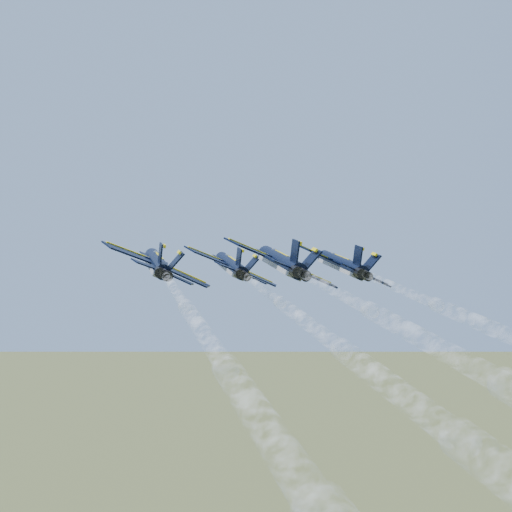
# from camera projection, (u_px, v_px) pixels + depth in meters

# --- Properties ---
(jet_lead) EXTENTS (12.30, 17.95, 6.05)m
(jet_lead) POSITION_uv_depth(u_px,v_px,m) (230.00, 265.00, 97.88)
(jet_lead) COLOR black
(jet_left) EXTENTS (12.30, 17.95, 6.05)m
(jet_left) POSITION_uv_depth(u_px,v_px,m) (157.00, 263.00, 85.96)
(jet_left) COLOR black
(jet_right) EXTENTS (12.30, 17.95, 6.05)m
(jet_right) POSITION_uv_depth(u_px,v_px,m) (340.00, 264.00, 91.91)
(jet_right) COLOR black
(jet_slot) EXTENTS (12.30, 17.95, 6.05)m
(jet_slot) POSITION_uv_depth(u_px,v_px,m) (280.00, 262.00, 79.28)
(jet_slot) COLOR black
(smoke_trail_lead) EXTENTS (32.53, 67.99, 2.96)m
(smoke_trail_lead) POSITION_uv_depth(u_px,v_px,m) (440.00, 247.00, 44.09)
(smoke_trail_lead) COLOR white
(smoke_trail_left) EXTENTS (32.53, 67.99, 2.96)m
(smoke_trail_left) POSITION_uv_depth(u_px,v_px,m) (320.00, 235.00, 32.17)
(smoke_trail_left) COLOR white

